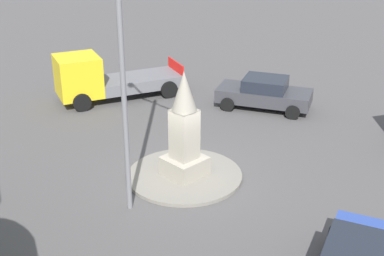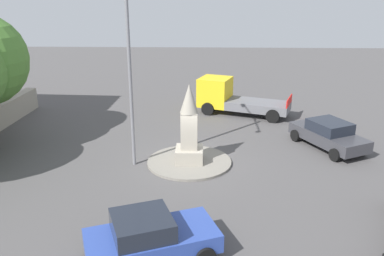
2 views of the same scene
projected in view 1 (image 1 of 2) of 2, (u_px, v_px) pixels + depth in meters
The scene contains 6 objects.
ground_plane at pixel (185, 177), 18.31m from camera, with size 80.00×80.00×0.00m, color #4F4C4C.
traffic_island at pixel (185, 175), 18.29m from camera, with size 4.04×4.04×0.12m, color gray.
monument at pixel (184, 132), 17.62m from camera, with size 1.29×1.29×3.76m.
streetlamp at pixel (121, 40), 14.32m from camera, with size 3.42×0.28×8.99m.
car_dark_grey_near_island at pixel (264, 93), 24.04m from camera, with size 4.62×3.51×1.47m.
truck_yellow_far_side at pixel (103, 79), 24.91m from camera, with size 3.91×6.28×2.31m.
Camera 1 is at (-11.67, 11.05, 8.95)m, focal length 48.77 mm.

